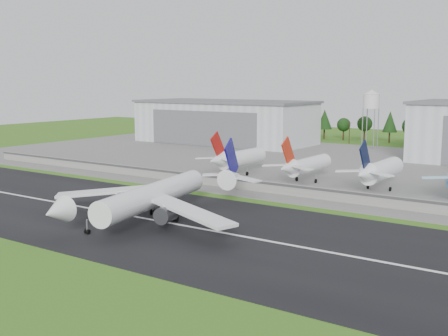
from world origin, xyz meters
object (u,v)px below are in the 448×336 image
Objects in this scene: parked_jet_red_b at (304,165)px; parked_jet_navy at (378,171)px; main_airliner at (152,201)px; parked_jet_red_a at (237,158)px.

parked_jet_navy is at bearing 0.14° from parked_jet_red_b.
main_airliner is 1.88× the size of parked_jet_red_a.
main_airliner is 67.30m from parked_jet_red_b.
parked_jet_navy reaches higher than parked_jet_red_b.
parked_jet_navy is (31.62, 67.00, 1.39)m from main_airliner.
parked_jet_navy is at bearing -127.32° from main_airliner.
parked_jet_red_b is (26.69, -0.04, -0.25)m from parked_jet_red_a.
parked_jet_red_b is at bearing -179.86° from parked_jet_navy.
parked_jet_navy is (24.75, 0.06, 0.37)m from parked_jet_red_b.
parked_jet_red_b is at bearing -0.10° from parked_jet_red_a.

